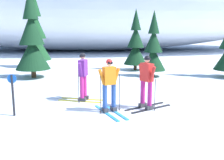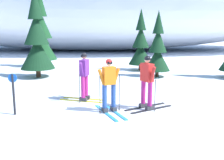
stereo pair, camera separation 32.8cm
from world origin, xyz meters
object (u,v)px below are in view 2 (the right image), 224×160
object	(u,v)px
skier_orange_jacket	(109,85)
pine_tree_far_left	(41,35)
pine_tree_center	(140,45)
pine_tree_center_right	(157,49)
skier_red_jacket	(147,81)
pine_tree_center_left	(36,41)
skier_purple_jacket	(84,76)
trail_marker_post	(13,91)

from	to	relation	value
skier_orange_jacket	pine_tree_far_left	xyz separation A→B (m)	(-4.59, 9.76, 1.23)
pine_tree_far_left	pine_tree_center	world-z (taller)	pine_tree_far_left
pine_tree_far_left	pine_tree_center_right	world-z (taller)	pine_tree_far_left
skier_red_jacket	pine_tree_center_left	xyz separation A→B (m)	(-5.18, 5.77, 1.01)
skier_red_jacket	pine_tree_center_left	world-z (taller)	pine_tree_center_left
skier_purple_jacket	skier_orange_jacket	xyz separation A→B (m)	(0.94, -1.39, -0.04)
skier_red_jacket	pine_tree_center_left	distance (m)	7.81
skier_red_jacket	skier_orange_jacket	xyz separation A→B (m)	(-1.26, -0.33, -0.05)
pine_tree_center	pine_tree_center_right	size ratio (longest dim) A/B	1.06
skier_red_jacket	pine_tree_center_left	size ratio (longest dim) A/B	0.38
skier_orange_jacket	pine_tree_center_left	world-z (taller)	pine_tree_center_left
pine_tree_far_left	trail_marker_post	distance (m)	10.25
skier_purple_jacket	skier_orange_jacket	distance (m)	1.68
pine_tree_center_left	pine_tree_center	distance (m)	6.24
skier_purple_jacket	pine_tree_center_left	xyz separation A→B (m)	(-2.97, 4.70, 1.02)
skier_purple_jacket	trail_marker_post	size ratio (longest dim) A/B	1.36
skier_orange_jacket	pine_tree_center_right	xyz separation A→B (m)	(2.56, 6.20, 0.59)
skier_purple_jacket	pine_tree_center_right	distance (m)	5.97
skier_orange_jacket	pine_tree_center_left	distance (m)	7.32
skier_red_jacket	skier_purple_jacket	bearing A→B (deg)	154.16
pine_tree_center_left	pine_tree_far_left	bearing A→B (deg)	100.42
pine_tree_far_left	trail_marker_post	size ratio (longest dim) A/B	3.85
pine_tree_center_left	pine_tree_center_right	world-z (taller)	pine_tree_center_left
skier_purple_jacket	pine_tree_far_left	size ratio (longest dim) A/B	0.35
pine_tree_far_left	skier_orange_jacket	bearing A→B (deg)	-64.82
pine_tree_center_left	pine_tree_center	world-z (taller)	pine_tree_center_left
skier_red_jacket	trail_marker_post	size ratio (longest dim) A/B	1.37
trail_marker_post	skier_red_jacket	bearing A→B (deg)	8.04
pine_tree_far_left	pine_tree_center_left	size ratio (longest dim) A/B	1.08
skier_red_jacket	skier_purple_jacket	size ratio (longest dim) A/B	1.01
pine_tree_far_left	pine_tree_center_left	world-z (taller)	pine_tree_far_left
skier_orange_jacket	pine_tree_center	size ratio (longest dim) A/B	0.48
skier_red_jacket	skier_purple_jacket	xyz separation A→B (m)	(-2.20, 1.07, -0.01)
skier_purple_jacket	pine_tree_center_left	size ratio (longest dim) A/B	0.38
skier_red_jacket	skier_purple_jacket	distance (m)	2.45
skier_red_jacket	pine_tree_center_right	size ratio (longest dim) A/B	0.51
pine_tree_center_right	skier_purple_jacket	bearing A→B (deg)	-126.02
skier_red_jacket	skier_orange_jacket	size ratio (longest dim) A/B	1.00
skier_orange_jacket	pine_tree_center_left	xyz separation A→B (m)	(-3.91, 6.09, 1.06)
pine_tree_center_right	trail_marker_post	size ratio (longest dim) A/B	2.70
pine_tree_center	pine_tree_center_right	world-z (taller)	pine_tree_center
skier_purple_jacket	pine_tree_far_left	distance (m)	9.20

